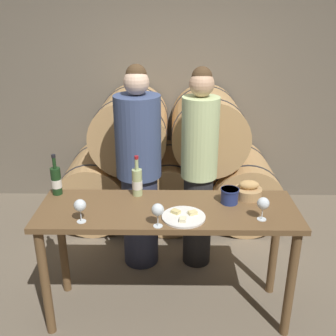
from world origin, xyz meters
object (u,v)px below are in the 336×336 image
Objects in this scene: wine_glass_left at (158,210)px; wine_glass_center at (263,204)px; wine_glass_far_left at (80,206)px; tasting_table at (168,225)px; wine_bottle_red at (56,181)px; blue_crock at (230,195)px; person_left at (139,170)px; bread_basket at (248,191)px; person_right at (199,169)px; wine_bottle_white at (137,182)px; cheese_plate at (184,217)px.

wine_glass_left is 1.00× the size of wine_glass_center.
wine_glass_far_left and wine_glass_left have the same top height.
wine_glass_far_left and wine_glass_center have the same top height.
wine_glass_far_left is (-0.55, -0.19, 0.25)m from tasting_table.
wine_bottle_red reaches higher than wine_glass_far_left.
tasting_table is 13.72× the size of blue_crock.
person_left reaches higher than wine_glass_left.
tasting_table is at bearing -163.49° from bread_basket.
wine_glass_center is (0.67, 0.09, 0.00)m from wine_glass_left.
blue_crock is at bearing -149.15° from bread_basket.
person_right reaches higher than wine_bottle_white.
wine_bottle_white is 1.93× the size of wine_glass_left.
wine_glass_far_left is at bearing -164.34° from blue_crock.
tasting_table is 1.01× the size of person_left.
wine_glass_left is (-0.64, -0.42, 0.06)m from bread_basket.
person_right reaches higher than wine_bottle_red.
wine_glass_center is at bearing -22.89° from wine_bottle_white.
tasting_table is at bearing -42.02° from wine_bottle_white.
wine_bottle_white is at bearing 110.30° from wine_glass_left.
person_left is 5.79× the size of wine_bottle_white.
wine_glass_far_left is (0.26, -0.41, 0.01)m from wine_bottle_red.
tasting_table is 0.48m from blue_crock.
cheese_plate is at bearing -65.58° from person_left.
wine_bottle_white is at bearing -86.72° from person_left.
wine_glass_left and wine_glass_center have the same top height.
tasting_table is 0.22m from cheese_plate.
wine_glass_center is (1.17, 0.04, 0.00)m from wine_glass_far_left.
person_right is (0.50, 0.00, 0.01)m from person_left.
wine_glass_left is (-0.06, -0.24, 0.25)m from tasting_table.
tasting_table is 0.64m from wine_glass_far_left.
wine_glass_left is at bearing -109.38° from person_right.
cheese_plate is (0.11, -0.14, 0.14)m from tasting_table.
wine_glass_center is (0.18, -0.23, 0.06)m from blue_crock.
person_right is at bearing 22.04° from wine_bottle_red.
tasting_table is at bearing -111.44° from person_right.
person_right is 0.59m from blue_crock.
bread_basket is 1.23× the size of wine_glass_center.
cheese_plate is at bearing -146.03° from blue_crock.
wine_bottle_white is (-0.48, -0.44, 0.08)m from person_right.
wine_glass_left is at bearing -31.09° from wine_bottle_red.
person_right is 8.98× the size of bread_basket.
blue_crock is 0.17m from bread_basket.
person_right is at bearing 124.45° from bread_basket.
wine_glass_far_left is at bearing -56.97° from wine_bottle_red.
wine_bottle_red is at bearing 148.91° from wine_glass_left.
person_left reaches higher than cheese_plate.
blue_crock is (0.66, -0.12, -0.04)m from wine_bottle_white.
person_left is 0.86m from cheese_plate.
wine_bottle_white is 2.34× the size of blue_crock.
cheese_plate is (0.33, -0.34, -0.09)m from wine_bottle_white.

